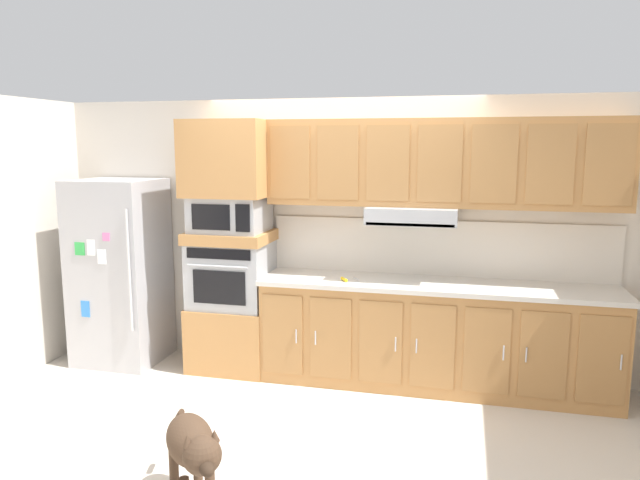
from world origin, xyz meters
TOP-DOWN VIEW (x-y plane):
  - ground_plane at (0.00, 0.00)m, footprint 9.60×9.60m
  - back_kitchen_wall at (0.00, 1.11)m, footprint 6.20×0.12m
  - side_panel_left at (-2.80, 0.00)m, footprint 0.12×7.10m
  - refrigerator at (-2.08, 0.68)m, footprint 0.76×0.73m
  - oven_base_cabinet at (-0.96, 0.75)m, footprint 0.74×0.62m
  - built_in_oven at (-0.96, 0.75)m, footprint 0.70×0.62m
  - appliance_mid_shelf at (-0.96, 0.75)m, footprint 0.74×0.62m
  - microwave at (-0.96, 0.75)m, footprint 0.64×0.54m
  - appliance_upper_cabinet at (-0.96, 0.75)m, footprint 0.74×0.62m
  - lower_cabinet_run at (0.90, 0.75)m, footprint 2.98×0.63m
  - countertop_slab at (0.90, 0.75)m, footprint 3.02×0.64m
  - backsplash_panel at (0.90, 1.04)m, footprint 3.02×0.02m
  - upper_cabinet_with_hood at (0.88, 0.87)m, footprint 2.98×0.48m
  - screwdriver at (0.13, 0.64)m, footprint 0.17×0.16m
  - dog at (-0.34, -1.39)m, footprint 0.58×0.72m

SIDE VIEW (x-z plane):
  - ground_plane at x=0.00m, z-range 0.00..0.00m
  - oven_base_cabinet at x=-0.96m, z-range 0.00..0.60m
  - dog at x=-0.34m, z-range 0.10..0.69m
  - lower_cabinet_run at x=0.90m, z-range 0.00..0.88m
  - refrigerator at x=-2.08m, z-range 0.00..1.76m
  - countertop_slab at x=0.90m, z-range 0.88..0.92m
  - built_in_oven at x=-0.96m, z-range 0.60..1.20m
  - screwdriver at x=0.13m, z-range 0.92..0.95m
  - backsplash_panel at x=0.90m, z-range 0.92..1.42m
  - back_kitchen_wall at x=0.00m, z-range 0.00..2.50m
  - side_panel_left at x=-2.80m, z-range 0.00..2.50m
  - appliance_mid_shelf at x=-0.96m, z-range 1.20..1.30m
  - microwave at x=-0.96m, z-range 1.30..1.62m
  - upper_cabinet_with_hood at x=0.88m, z-range 1.46..2.34m
  - appliance_upper_cabinet at x=-0.96m, z-range 1.62..2.30m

